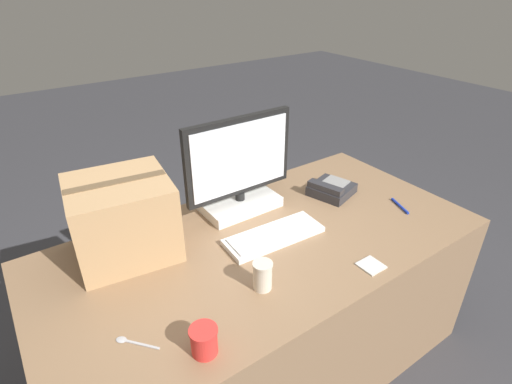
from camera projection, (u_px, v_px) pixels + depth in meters
The scene contains 11 objects.
ground_plane at pixel (263, 357), 1.97m from camera, with size 12.00×12.00×0.00m, color #38383D.
office_desk at pixel (264, 304), 1.80m from camera, with size 1.80×0.90×0.71m.
monitor at pixel (240, 174), 1.76m from camera, with size 0.52×0.20×0.44m.
keyboard at pixel (274, 235), 1.63m from camera, with size 0.42×0.18×0.03m.
desk_phone at pixel (331, 189), 1.94m from camera, with size 0.23×0.23×0.08m.
paper_cup_left at pixel (204, 341), 1.13m from camera, with size 0.08×0.08×0.09m.
paper_cup_right at pixel (263, 275), 1.36m from camera, with size 0.07×0.07×0.11m.
spoon at pixel (130, 342), 1.18m from camera, with size 0.10×0.12×0.00m.
cardboard_box at pixel (123, 218), 1.49m from camera, with size 0.40×0.38×0.31m.
pen_marker at pixel (400, 206), 1.85m from camera, with size 0.06×0.13×0.01m.
sticky_note_pad at pixel (371, 266), 1.48m from camera, with size 0.08×0.08×0.01m.
Camera 1 is at (-0.79, -1.06, 1.68)m, focal length 28.00 mm.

